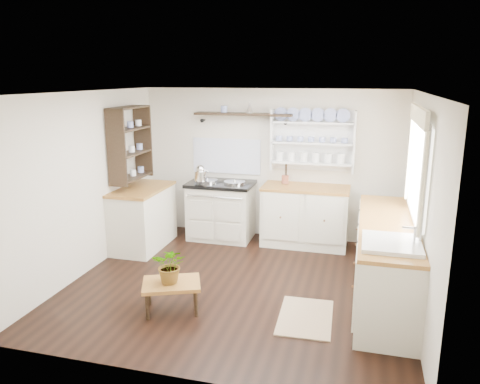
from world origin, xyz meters
The scene contains 19 objects.
floor centered at (0.00, 0.00, 0.00)m, with size 4.00×3.80×0.01m, color black.
wall_back centered at (0.00, 1.90, 1.15)m, with size 4.00×0.02×2.30m, color beige.
wall_right centered at (2.00, 0.00, 1.15)m, with size 0.02×3.80×2.30m, color beige.
wall_left centered at (-2.00, 0.00, 1.15)m, with size 0.02×3.80×2.30m, color beige.
ceiling centered at (0.00, 0.00, 2.30)m, with size 4.00×3.80×0.01m, color white.
window centered at (1.95, 0.15, 1.56)m, with size 0.08×1.55×1.22m.
aga_cooker centered at (-0.70, 1.57, 0.45)m, with size 1.00×0.69×0.92m.
back_cabinets centered at (0.60, 1.60, 0.46)m, with size 1.27×0.63×0.90m.
right_cabinets centered at (1.70, 0.10, 0.46)m, with size 0.62×2.43×0.90m.
belfast_sink centered at (1.70, -0.65, 0.80)m, with size 0.55×0.60×0.45m.
left_cabinets centered at (-1.70, 0.90, 0.46)m, with size 0.62×1.13×0.90m.
plate_rack centered at (0.65, 1.86, 1.56)m, with size 1.20×0.22×0.90m.
high_shelf centered at (-0.40, 1.78, 1.91)m, with size 1.50×0.29×0.16m.
left_shelving centered at (-1.84, 0.90, 1.55)m, with size 0.28×0.80×1.05m, color black.
kettle centered at (-0.98, 1.45, 1.05)m, with size 0.19×0.19×0.24m, color silver, non-canonical shape.
utensil_crock centered at (0.28, 1.68, 0.97)m, with size 0.11×0.11×0.12m, color brown.
center_table centered at (-0.52, -0.83, 0.29)m, with size 0.73×0.63×0.33m.
potted_plant centered at (-0.52, -0.83, 0.53)m, with size 0.36×0.31×0.40m, color #3F7233.
floor_rug centered at (0.90, -0.62, 0.01)m, with size 0.55×0.85×0.02m, color #7C6248.
Camera 1 is at (1.39, -5.11, 2.48)m, focal length 35.00 mm.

